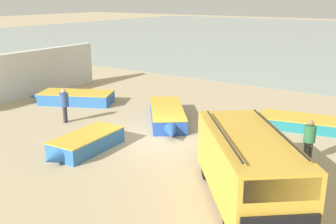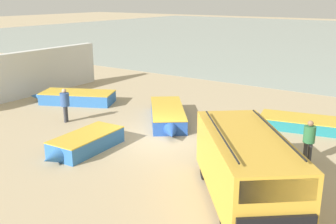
# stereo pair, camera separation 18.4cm
# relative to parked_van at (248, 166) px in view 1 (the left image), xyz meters

# --- Properties ---
(ground_plane) EXTENTS (200.00, 200.00, 0.00)m
(ground_plane) POSITION_rel_parked_van_xyz_m (-4.97, 2.75, -1.15)
(ground_plane) COLOR tan
(harbor_wall) EXTENTS (0.50, 12.09, 2.71)m
(harbor_wall) POSITION_rel_parked_van_xyz_m (-16.02, 3.75, 0.21)
(harbor_wall) COLOR silver
(harbor_wall) RESTS_ON ground_plane
(parked_van) EXTENTS (4.82, 5.28, 2.20)m
(parked_van) POSITION_rel_parked_van_xyz_m (0.00, 0.00, 0.00)
(parked_van) COLOR gold
(parked_van) RESTS_ON ground_plane
(fishing_rowboat_0) EXTENTS (4.88, 3.25, 0.65)m
(fishing_rowboat_0) POSITION_rel_parked_van_xyz_m (-12.50, 4.97, -0.82)
(fishing_rowboat_0) COLOR #2D66AD
(fishing_rowboat_0) RESTS_ON ground_plane
(fishing_rowboat_1) EXTENTS (1.58, 3.74, 0.65)m
(fishing_rowboat_1) POSITION_rel_parked_van_xyz_m (-6.80, 0.18, -0.82)
(fishing_rowboat_1) COLOR #2D66AD
(fishing_rowboat_1) RESTS_ON ground_plane
(fishing_rowboat_2) EXTENTS (4.60, 2.41, 0.51)m
(fishing_rowboat_2) POSITION_rel_parked_van_xyz_m (-0.50, 7.75, -0.89)
(fishing_rowboat_2) COLOR #1E757F
(fishing_rowboat_2) RESTS_ON ground_plane
(fishing_rowboat_3) EXTENTS (4.12, 4.87, 0.67)m
(fishing_rowboat_3) POSITION_rel_parked_van_xyz_m (-6.18, 5.03, -0.81)
(fishing_rowboat_3) COLOR #234CA3
(fishing_rowboat_3) RESTS_ON ground_plane
(fisherman_0) EXTENTS (0.42, 0.42, 1.59)m
(fisherman_0) POSITION_rel_parked_van_xyz_m (0.70, 4.00, -0.20)
(fisherman_0) COLOR #38383D
(fisherman_0) RESTS_ON ground_plane
(fisherman_2) EXTENTS (0.43, 0.43, 1.64)m
(fisherman_2) POSITION_rel_parked_van_xyz_m (-10.23, 2.29, -0.16)
(fisherman_2) COLOR #38383D
(fisherman_2) RESTS_ON ground_plane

